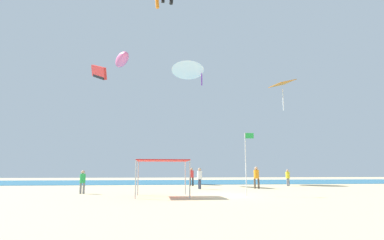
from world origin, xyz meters
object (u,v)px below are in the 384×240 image
(person_near_tent, at_px, (288,176))
(person_rightmost, at_px, (200,177))
(kite_diamond_orange, at_px, (282,85))
(banner_flag, at_px, (247,158))
(person_leftmost, at_px, (256,176))
(kite_parafoil_red, at_px, (99,72))
(canopy_tent, at_px, (163,162))
(person_central, at_px, (83,180))
(kite_inflatable_pink, at_px, (122,60))
(person_far_shore, at_px, (191,175))
(kite_delta_white, at_px, (188,68))

(person_near_tent, height_order, person_rightmost, person_rightmost)
(kite_diamond_orange, bearing_deg, banner_flag, -44.42)
(person_leftmost, bearing_deg, kite_parafoil_red, 140.52)
(canopy_tent, xyz_separation_m, banner_flag, (5.34, 0.19, 0.29))
(person_central, distance_m, kite_inflatable_pink, 20.15)
(person_leftmost, distance_m, kite_inflatable_pink, 21.39)
(person_near_tent, bearing_deg, canopy_tent, 3.50)
(person_near_tent, relative_size, person_leftmost, 0.89)
(person_near_tent, distance_m, person_rightmost, 10.68)
(person_leftmost, distance_m, kite_parafoil_red, 27.50)
(person_far_shore, bearing_deg, person_near_tent, 32.43)
(person_leftmost, height_order, kite_parafoil_red, kite_parafoil_red)
(person_near_tent, height_order, person_far_shore, person_far_shore)
(person_leftmost, bearing_deg, kite_delta_white, 115.11)
(kite_diamond_orange, bearing_deg, person_near_tent, -37.42)
(canopy_tent, distance_m, kite_diamond_orange, 27.34)
(person_leftmost, bearing_deg, person_near_tent, 44.65)
(person_central, distance_m, kite_delta_white, 24.19)
(person_near_tent, bearing_deg, kite_inflatable_pink, -56.11)
(banner_flag, bearing_deg, person_central, 164.94)
(person_far_shore, height_order, banner_flag, banner_flag)
(person_far_shore, relative_size, kite_inflatable_pink, 0.39)
(person_central, height_order, kite_inflatable_pink, kite_inflatable_pink)
(person_rightmost, height_order, kite_parafoil_red, kite_parafoil_red)
(person_far_shore, xyz_separation_m, kite_inflatable_pink, (-8.06, 4.01, 13.81))
(person_far_shore, relative_size, kite_diamond_orange, 0.46)
(person_leftmost, distance_m, person_central, 14.67)
(kite_inflatable_pink, bearing_deg, person_far_shore, 45.97)
(person_rightmost, xyz_separation_m, person_far_shore, (-0.01, 5.89, 0.05))
(kite_delta_white, bearing_deg, person_rightmost, 96.85)
(person_rightmost, height_order, person_far_shore, person_far_shore)
(kite_inflatable_pink, bearing_deg, kite_delta_white, 91.30)
(kite_diamond_orange, bearing_deg, kite_delta_white, -110.25)
(person_rightmost, distance_m, kite_diamond_orange, 20.92)
(kite_inflatable_pink, xyz_separation_m, kite_delta_white, (8.38, 2.86, 0.24))
(person_far_shore, height_order, kite_inflatable_pink, kite_inflatable_pink)
(canopy_tent, height_order, person_rightmost, canopy_tent)
(person_far_shore, distance_m, kite_parafoil_red, 21.36)
(person_central, height_order, kite_delta_white, kite_delta_white)
(canopy_tent, relative_size, person_rightmost, 1.74)
(person_rightmost, xyz_separation_m, kite_parafoil_red, (-11.95, 16.48, 14.24))
(person_central, bearing_deg, kite_parafoil_red, -51.06)
(person_far_shore, xyz_separation_m, kite_diamond_orange, (12.88, 5.60, 11.78))
(canopy_tent, xyz_separation_m, kite_delta_white, (3.70, 20.41, 13.07))
(person_central, relative_size, banner_flag, 0.40)
(person_central, xyz_separation_m, person_far_shore, (8.72, 10.47, 0.18))
(person_rightmost, bearing_deg, person_leftmost, 83.48)
(person_near_tent, distance_m, person_leftmost, 6.15)
(kite_inflatable_pink, bearing_deg, person_leftmost, 36.23)
(person_leftmost, bearing_deg, person_far_shore, 136.37)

